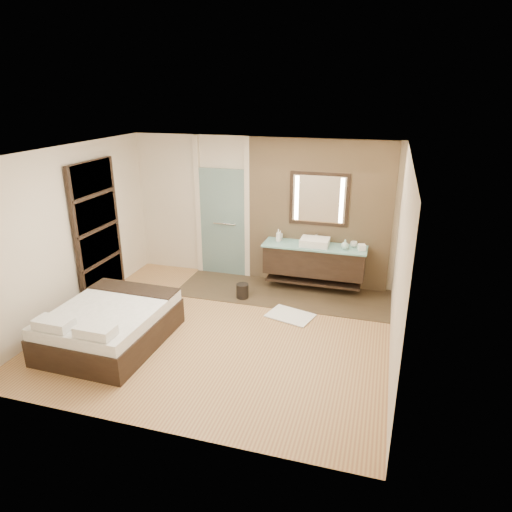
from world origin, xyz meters
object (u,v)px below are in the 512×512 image
(mirror_unit, at_px, (319,199))
(waste_bin, at_px, (242,291))
(bed, at_px, (110,325))
(vanity, at_px, (314,260))

(mirror_unit, relative_size, waste_bin, 3.95)
(bed, bearing_deg, waste_bin, 56.41)
(bed, xyz_separation_m, waste_bin, (1.37, 1.97, -0.16))
(mirror_unit, xyz_separation_m, bed, (-2.51, -2.93, -1.36))
(mirror_unit, bearing_deg, waste_bin, -139.80)
(bed, bearing_deg, mirror_unit, 50.69)
(mirror_unit, height_order, bed, mirror_unit)
(vanity, relative_size, waste_bin, 6.90)
(vanity, xyz_separation_m, mirror_unit, (0.00, 0.24, 1.07))
(vanity, relative_size, bed, 1.00)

